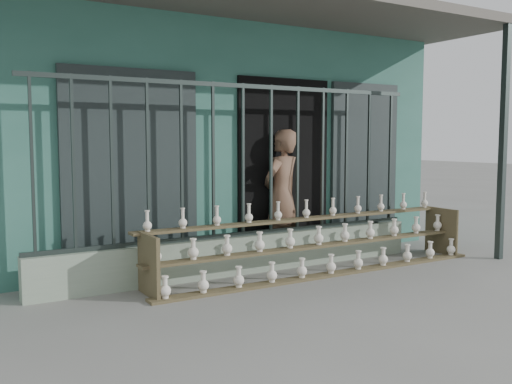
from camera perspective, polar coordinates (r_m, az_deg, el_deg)
ground at (r=5.85m, az=5.11°, el=-10.58°), size 60.00×60.00×0.00m
workshop_building at (r=9.39m, az=-10.17°, el=5.35°), size 7.40×6.60×3.21m
parapet_wall at (r=6.86m, az=-1.29°, el=-6.25°), size 5.00×0.20×0.45m
security_fence at (r=6.73m, az=-1.31°, el=3.16°), size 5.00×0.04×1.80m
shelf_rack at (r=6.94m, az=6.32°, el=-5.03°), size 4.50×0.68×0.85m
elderly_woman at (r=7.44m, az=2.58°, el=-0.38°), size 0.74×0.62×1.73m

